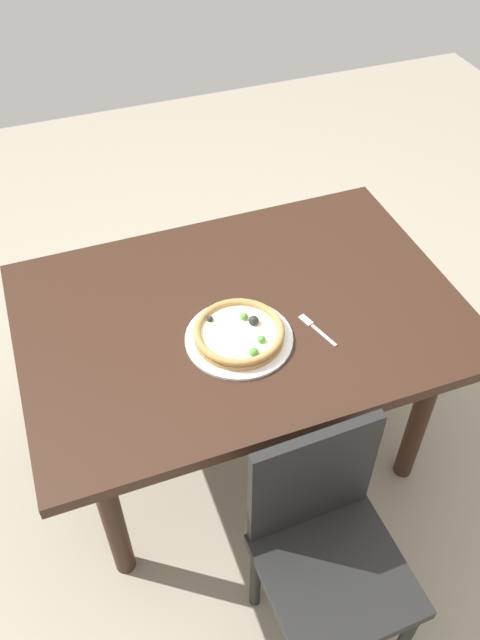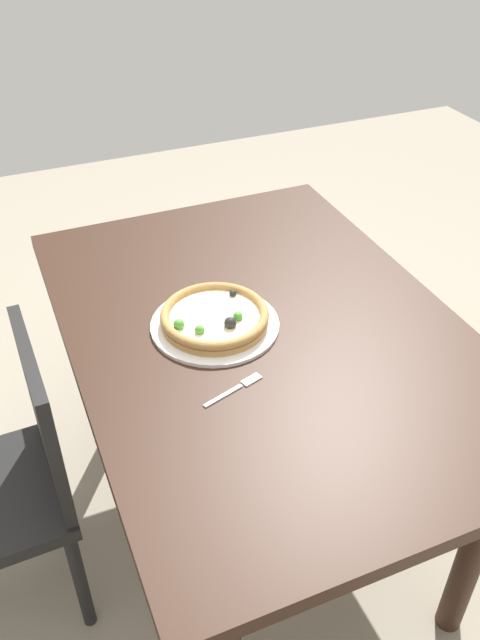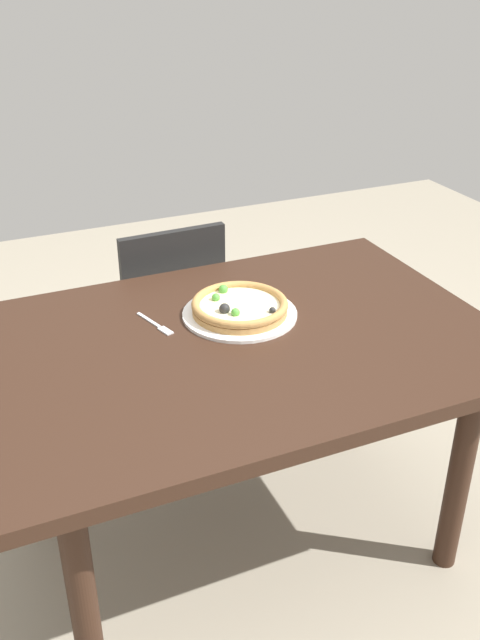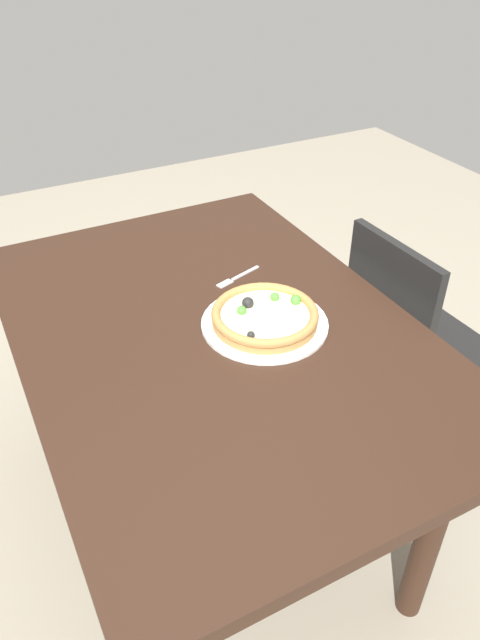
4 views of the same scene
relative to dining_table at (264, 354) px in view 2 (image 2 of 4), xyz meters
name	(u,v)px [view 2 (image 2 of 4)]	position (x,y,z in m)	size (l,w,h in m)	color
ground_plane	(260,508)	(0.00, 0.00, -0.67)	(6.00, 6.00, 0.00)	#9E937F
dining_table	(264,354)	(0.00, 0.00, 0.00)	(1.44, 1.00, 0.77)	#331E14
chair_near	(9,481)	(0.00, -0.71, -0.20)	(0.41, 0.41, 0.87)	black
plate	(215,325)	(-0.05, -0.12, 0.10)	(0.34, 0.34, 0.01)	white
pizza	(215,317)	(-0.05, -0.12, 0.12)	(0.28, 0.28, 0.05)	#B78447
fork	(238,388)	(0.19, -0.16, 0.10)	(0.06, 0.16, 0.00)	silver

